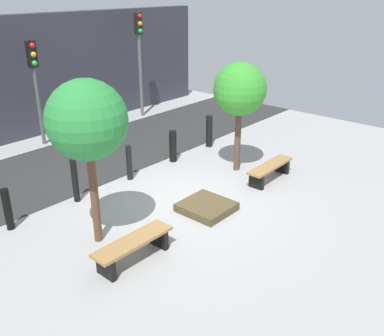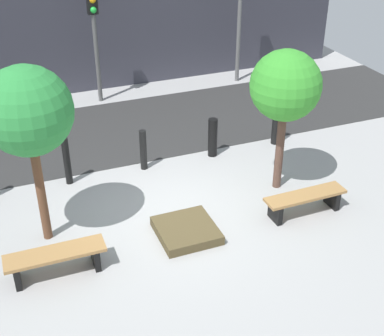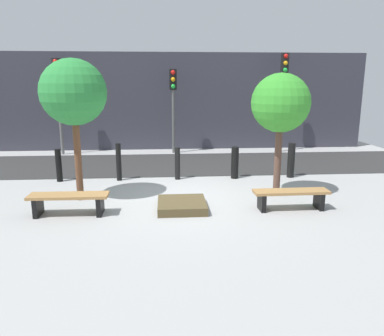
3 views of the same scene
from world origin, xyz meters
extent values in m
plane|color=#9E9E9E|center=(0.00, 0.00, 0.00)|extent=(18.00, 18.00, 0.00)
cube|color=#2D2D2D|center=(0.00, 4.01, 0.01)|extent=(18.00, 3.67, 0.01)
cube|color=#33333D|center=(0.00, 7.25, 1.98)|extent=(16.20, 0.50, 3.96)
cube|color=black|center=(-3.06, -0.92, 0.20)|extent=(0.10, 0.45, 0.40)
cube|color=black|center=(-1.76, -0.93, 0.20)|extent=(0.10, 0.45, 0.40)
cube|color=#9E7242|center=(-2.41, -0.93, 0.43)|extent=(1.66, 0.47, 0.06)
cube|color=black|center=(1.76, -0.93, 0.19)|extent=(0.10, 0.41, 0.38)
cube|color=black|center=(3.06, -0.92, 0.19)|extent=(0.10, 0.41, 0.38)
cube|color=#9E7242|center=(2.41, -0.93, 0.41)|extent=(1.67, 0.42, 0.06)
cube|color=brown|center=(0.00, -0.73, 0.09)|extent=(1.07, 1.10, 0.18)
cylinder|color=brown|center=(-2.41, 0.15, 1.06)|extent=(0.16, 0.16, 2.13)
sphere|color=#2C883C|center=(-2.41, 0.15, 2.55)|extent=(1.51, 1.51, 1.51)
cylinder|color=brown|center=(2.41, 0.15, 0.95)|extent=(0.17, 0.17, 1.90)
sphere|color=green|center=(2.41, 0.15, 2.29)|extent=(1.40, 1.40, 1.40)
cylinder|color=black|center=(-3.37, 1.92, 0.47)|extent=(0.17, 0.17, 0.93)
cylinder|color=black|center=(-1.68, 1.92, 0.54)|extent=(0.15, 0.15, 1.08)
cylinder|color=black|center=(0.00, 1.92, 0.47)|extent=(0.15, 0.15, 0.95)
cylinder|color=black|center=(1.68, 1.92, 0.47)|extent=(0.22, 0.22, 0.93)
cylinder|color=black|center=(3.37, 1.92, 0.51)|extent=(0.21, 0.21, 1.03)
cylinder|color=#525252|center=(0.00, 6.15, 1.63)|extent=(0.12, 0.12, 3.26)
cube|color=black|center=(0.00, 6.15, 2.87)|extent=(0.28, 0.16, 0.78)
sphere|color=red|center=(0.00, 6.04, 3.13)|extent=(0.17, 0.17, 0.17)
sphere|color=orange|center=(0.00, 6.04, 2.87)|extent=(0.17, 0.17, 0.17)
sphere|color=green|center=(0.00, 6.04, 2.61)|extent=(0.17, 0.17, 0.17)
cylinder|color=#5F5F5F|center=(4.36, 6.15, 1.94)|extent=(0.12, 0.12, 3.88)
cube|color=black|center=(4.36, 6.15, 3.49)|extent=(0.28, 0.16, 0.78)
sphere|color=red|center=(4.36, 6.04, 3.75)|extent=(0.17, 0.17, 0.17)
sphere|color=orange|center=(4.36, 6.04, 3.49)|extent=(0.17, 0.17, 0.17)
sphere|color=green|center=(4.36, 6.04, 3.23)|extent=(0.17, 0.17, 0.17)
camera|label=1|loc=(-6.77, -6.18, 4.80)|focal=40.00mm
camera|label=2|loc=(-2.86, -8.20, 6.07)|focal=50.00mm
camera|label=3|loc=(-0.36, -8.66, 2.76)|focal=35.00mm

